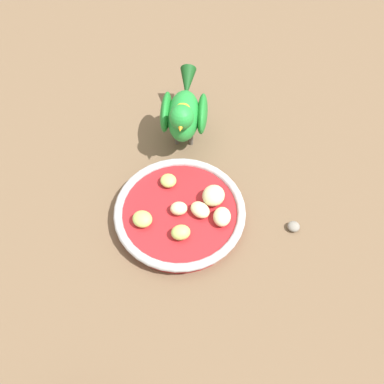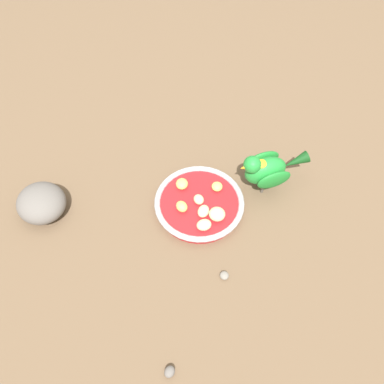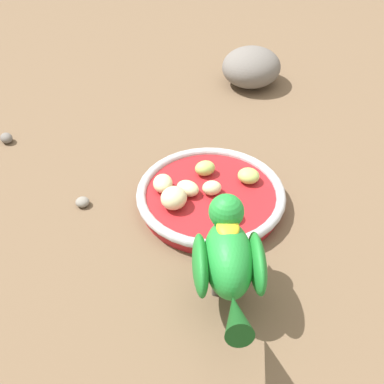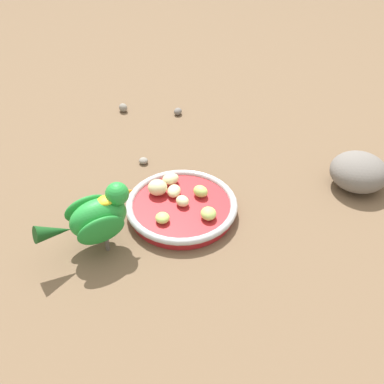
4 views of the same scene
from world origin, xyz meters
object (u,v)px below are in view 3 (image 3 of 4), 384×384
(apple_piece_2, at_px, (188,188))
(apple_piece_4, at_px, (163,183))
(apple_piece_6, at_px, (231,214))
(apple_piece_1, at_px, (174,197))
(parrot, at_px, (229,259))
(apple_piece_3, at_px, (249,176))
(pebble_1, at_px, (6,138))
(feeding_bowl, at_px, (211,197))
(apple_piece_5, at_px, (205,168))
(pebble_0, at_px, (82,202))
(apple_piece_0, at_px, (212,188))
(rock_large, at_px, (251,67))

(apple_piece_2, distance_m, apple_piece_4, 0.03)
(apple_piece_2, bearing_deg, apple_piece_6, 45.46)
(apple_piece_1, bearing_deg, parrot, 21.43)
(apple_piece_3, bearing_deg, apple_piece_2, -75.84)
(apple_piece_4, distance_m, pebble_1, 0.29)
(apple_piece_1, distance_m, apple_piece_6, 0.08)
(feeding_bowl, height_order, apple_piece_4, apple_piece_4)
(apple_piece_3, xyz_separation_m, apple_piece_5, (-0.02, -0.06, 0.00))
(apple_piece_6, distance_m, parrot, 0.12)
(pebble_0, bearing_deg, apple_piece_1, 76.60)
(apple_piece_0, height_order, apple_piece_4, apple_piece_4)
(apple_piece_1, bearing_deg, apple_piece_0, 113.32)
(apple_piece_1, height_order, apple_piece_6, apple_piece_1)
(parrot, bearing_deg, apple_piece_3, -14.50)
(rock_large, bearing_deg, feeding_bowl, -17.11)
(apple_piece_0, xyz_separation_m, apple_piece_3, (-0.02, 0.05, 0.00))
(parrot, height_order, rock_large, parrot)
(apple_piece_4, bearing_deg, apple_piece_1, 22.47)
(rock_large, distance_m, pebble_1, 0.44)
(parrot, height_order, pebble_1, parrot)
(apple_piece_4, bearing_deg, apple_piece_2, 71.84)
(apple_piece_1, bearing_deg, pebble_1, -125.69)
(apple_piece_3, xyz_separation_m, apple_piece_6, (0.07, -0.03, -0.00))
(feeding_bowl, bearing_deg, apple_piece_5, -173.62)
(parrot, height_order, pebble_0, parrot)
(apple_piece_1, height_order, pebble_0, apple_piece_1)
(apple_piece_0, distance_m, apple_piece_6, 0.05)
(apple_piece_3, xyz_separation_m, pebble_1, (-0.14, -0.36, -0.02))
(feeding_bowl, distance_m, apple_piece_5, 0.05)
(apple_piece_6, bearing_deg, pebble_0, -106.64)
(apple_piece_3, distance_m, pebble_0, 0.23)
(feeding_bowl, distance_m, apple_piece_0, 0.01)
(apple_piece_1, relative_size, apple_piece_2, 1.12)
(apple_piece_4, bearing_deg, apple_piece_5, 116.82)
(apple_piece_0, height_order, pebble_1, apple_piece_0)
(feeding_bowl, xyz_separation_m, apple_piece_6, (0.05, 0.02, 0.01))
(parrot, relative_size, pebble_0, 8.96)
(apple_piece_5, relative_size, rock_large, 0.26)
(rock_large, bearing_deg, apple_piece_0, -16.97)
(apple_piece_0, bearing_deg, parrot, 1.04)
(apple_piece_0, bearing_deg, apple_piece_4, -99.97)
(apple_piece_0, distance_m, parrot, 0.16)
(apple_piece_2, xyz_separation_m, pebble_0, (-0.01, -0.14, -0.02))
(rock_large, bearing_deg, pebble_1, -68.16)
(apple_piece_4, xyz_separation_m, pebble_0, (0.00, -0.11, -0.02))
(apple_piece_2, relative_size, parrot, 0.19)
(apple_piece_5, bearing_deg, apple_piece_4, -63.18)
(apple_piece_4, bearing_deg, apple_piece_6, 53.85)
(apple_piece_5, bearing_deg, apple_piece_2, -32.71)
(apple_piece_1, height_order, pebble_1, apple_piece_1)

